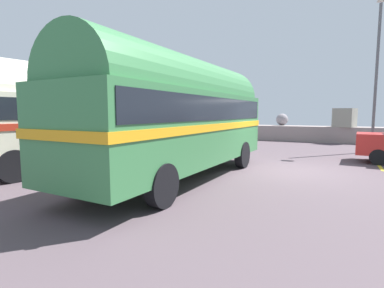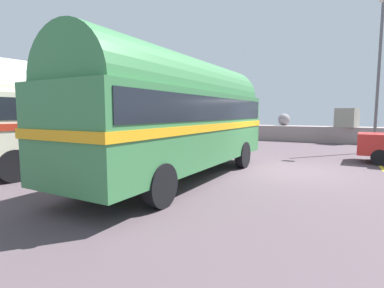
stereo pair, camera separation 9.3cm
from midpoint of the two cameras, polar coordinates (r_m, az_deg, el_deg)
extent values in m
cube|color=#51444B|center=(10.80, 18.73, -5.02)|extent=(32.00, 26.00, 0.02)
cube|color=gray|center=(22.41, 22.86, 1.82)|extent=(31.36, 1.80, 1.10)
cube|color=gray|center=(26.68, -5.27, 5.24)|extent=(1.49, 1.49, 1.10)
cube|color=gray|center=(25.09, 0.63, 5.47)|extent=(1.33, 1.40, 1.32)
sphere|color=gray|center=(23.69, 9.96, 4.61)|extent=(0.72, 0.72, 0.72)
sphere|color=gray|center=(23.14, 17.09, 4.60)|extent=(0.88, 0.88, 0.88)
cube|color=gray|center=(21.94, 27.57, 4.59)|extent=(1.54, 1.56, 1.24)
cube|color=gold|center=(14.24, 32.13, -2.95)|extent=(0.12, 4.40, 0.01)
cylinder|color=black|center=(11.77, -0.63, -1.38)|extent=(0.32, 0.97, 0.96)
cylinder|color=black|center=(10.87, 9.58, -2.09)|extent=(0.32, 0.97, 0.96)
cylinder|color=black|center=(7.72, -19.97, -5.71)|extent=(0.32, 0.97, 0.96)
cylinder|color=black|center=(6.27, -6.34, -8.07)|extent=(0.32, 0.97, 0.96)
cube|color=#397B46|center=(8.88, -2.63, 3.14)|extent=(2.72, 8.49, 2.10)
cylinder|color=#397B46|center=(8.88, -2.67, 9.92)|extent=(2.51, 8.14, 2.20)
cube|color=orange|center=(8.87, -2.64, 3.48)|extent=(2.77, 8.57, 0.20)
cube|color=black|center=(8.87, -2.65, 6.87)|extent=(2.75, 8.15, 0.64)
cube|color=silver|center=(12.78, 7.36, 0.08)|extent=(2.28, 0.25, 0.28)
cylinder|color=black|center=(14.46, -15.95, -0.22)|extent=(0.43, 0.99, 0.96)
cylinder|color=black|center=(12.81, -9.82, -0.86)|extent=(0.43, 0.99, 0.96)
cylinder|color=black|center=(9.93, -31.85, -3.70)|extent=(0.43, 0.99, 0.96)
cube|color=silver|center=(11.99, -22.62, 3.44)|extent=(3.74, 8.68, 2.10)
cylinder|color=silver|center=(12.00, -22.82, 8.45)|extent=(3.49, 8.31, 2.20)
cube|color=red|center=(11.99, -22.63, 3.69)|extent=(3.80, 8.77, 0.20)
cube|color=black|center=(11.98, -22.73, 6.20)|extent=(3.72, 8.35, 0.64)
cube|color=silver|center=(14.74, -8.21, 0.86)|extent=(2.28, 0.53, 0.28)
cylinder|color=black|center=(13.34, 32.44, -2.19)|extent=(0.63, 0.24, 0.62)
cylinder|color=black|center=(14.86, 32.20, -1.42)|extent=(0.63, 0.24, 0.62)
cylinder|color=#5B5B60|center=(17.53, 32.19, 10.59)|extent=(0.14, 0.14, 7.37)
camera|label=1|loc=(0.05, -90.28, -0.03)|focal=27.28mm
camera|label=2|loc=(0.05, 89.72, 0.03)|focal=27.28mm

